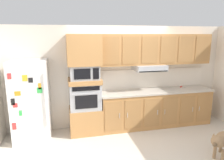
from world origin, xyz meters
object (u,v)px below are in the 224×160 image
refrigerator (31,101)px  microwave (84,72)px  dog (222,140)px  screwdriver (181,87)px  built_in_oven (85,96)px

refrigerator → microwave: refrigerator is taller
dog → screwdriver: bearing=-128.0°
built_in_oven → microwave: (0.00, -0.00, 0.56)m
refrigerator → dog: (3.53, -1.62, -0.52)m
built_in_oven → screwdriver: (2.57, 0.14, 0.03)m
built_in_oven → dog: (2.35, -1.69, -0.54)m
refrigerator → built_in_oven: refrigerator is taller
screwdriver → refrigerator: bearing=-176.8°
refrigerator → dog: size_ratio=2.34×
screwdriver → dog: (-0.23, -1.83, -0.57)m
built_in_oven → microwave: size_ratio=1.09×
built_in_oven → screwdriver: 2.58m
screwdriver → built_in_oven: bearing=-176.8°
refrigerator → built_in_oven: size_ratio=2.51×
microwave → dog: 3.09m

